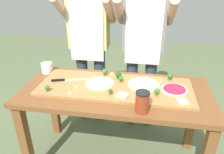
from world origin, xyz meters
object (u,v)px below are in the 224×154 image
object	(u,v)px
pizza_whole_beet_magenta	(174,89)
broccoli_floret_front_mid	(118,75)
prep_table	(115,102)
cheese_crumble_c	(77,88)
pizza_slice_far_left	(183,102)
cook_left	(89,38)
broccoli_floret_back_right	(47,88)
cheese_crumble_d	(161,81)
broccoli_floret_center_left	(143,92)
flour_cup	(47,68)
broccoli_floret_back_left	(170,76)
broccoli_floret_center_right	(110,91)
sauce_jar	(142,102)
pizza_whole_cheese_artichoke	(100,83)
broccoli_floret_back_mid	(121,79)
pizza_slice_center	(123,95)
cheese_crumble_b	(112,74)
broccoli_floret_front_right	(157,91)
cook_right	(143,41)
broccoli_floret_front_left	(105,72)
chefs_knife	(64,80)
pizza_whole_white_garlic	(144,84)
cheese_crumble_a	(70,93)

from	to	relation	value
pizza_whole_beet_magenta	broccoli_floret_front_mid	bearing A→B (deg)	164.59
prep_table	cheese_crumble_c	xyz separation A→B (m)	(-0.30, -0.08, 0.15)
pizza_slice_far_left	cook_left	size ratio (longest dim) A/B	0.04
broccoli_floret_back_right	cheese_crumble_d	size ratio (longest dim) A/B	2.71
broccoli_floret_center_left	flour_cup	size ratio (longest dim) A/B	0.62
prep_table	broccoli_floret_back_left	bearing A→B (deg)	24.82
broccoli_floret_center_right	pizza_whole_beet_magenta	bearing A→B (deg)	16.51
sauce_jar	broccoli_floret_front_mid	bearing A→B (deg)	117.68
broccoli_floret_back_left	cheese_crumble_d	world-z (taller)	broccoli_floret_back_left
pizza_whole_cheese_artichoke	pizza_whole_beet_magenta	distance (m)	0.59
pizza_slice_far_left	broccoli_floret_front_mid	world-z (taller)	broccoli_floret_front_mid
broccoli_floret_back_left	broccoli_floret_center_left	world-z (taller)	broccoli_floret_center_left
broccoli_floret_center_right	cheese_crumble_d	world-z (taller)	broccoli_floret_center_right
pizza_whole_beet_magenta	broccoli_floret_back_mid	xyz separation A→B (m)	(-0.43, 0.06, 0.03)
broccoli_floret_center_right	broccoli_floret_center_left	distance (m)	0.24
pizza_slice_center	cheese_crumble_b	distance (m)	0.37
pizza_slice_center	broccoli_floret_center_left	distance (m)	0.15
broccoli_floret_front_right	broccoli_floret_center_left	world-z (taller)	broccoli_floret_center_left
broccoli_floret_back_right	broccoli_floret_center_left	world-z (taller)	broccoli_floret_center_left
cook_right	broccoli_floret_front_mid	bearing A→B (deg)	-111.74
broccoli_floret_back_right	cheese_crumble_c	world-z (taller)	broccoli_floret_back_right
pizza_whole_cheese_artichoke	broccoli_floret_front_left	world-z (taller)	broccoli_floret_front_left
pizza_whole_cheese_artichoke	cheese_crumble_d	distance (m)	0.51
broccoli_floret_front_mid	chefs_knife	bearing A→B (deg)	-165.84
sauce_jar	cook_right	bearing A→B (deg)	92.42
broccoli_floret_center_right	flour_cup	bearing A→B (deg)	153.12
broccoli_floret_center_left	pizza_slice_far_left	bearing A→B (deg)	-6.87
pizza_whole_beet_magenta	broccoli_floret_front_mid	xyz separation A→B (m)	(-0.46, 0.13, 0.03)
chefs_knife	cook_left	size ratio (longest dim) A/B	0.17
cook_left	broccoli_floret_back_mid	bearing A→B (deg)	-52.32
prep_table	sauce_jar	bearing A→B (deg)	-50.32
broccoli_floret_front_mid	flour_cup	bearing A→B (deg)	174.46
broccoli_floret_front_mid	cook_left	distance (m)	0.62
pizza_whole_white_garlic	cook_right	world-z (taller)	cook_right
cheese_crumble_b	cheese_crumble_c	bearing A→B (deg)	-128.87
flour_cup	cook_right	distance (m)	0.97
pizza_slice_center	broccoli_floret_back_right	distance (m)	0.58
broccoli_floret_back_mid	broccoli_floret_front_right	xyz separation A→B (m)	(0.29, -0.17, 0.00)
pizza_whole_cheese_artichoke	broccoli_floret_front_mid	world-z (taller)	broccoli_floret_front_mid
pizza_slice_center	broccoli_floret_front_mid	world-z (taller)	broccoli_floret_front_mid
pizza_whole_cheese_artichoke	cook_left	size ratio (longest dim) A/B	0.14
cook_right	prep_table	bearing A→B (deg)	-106.79
prep_table	pizza_slice_far_left	xyz separation A→B (m)	(0.50, -0.14, 0.14)
cheese_crumble_c	cheese_crumble_d	world-z (taller)	cheese_crumble_d
pizza_whole_beet_magenta	cook_left	world-z (taller)	cook_left
broccoli_floret_back_left	cheese_crumble_a	xyz separation A→B (m)	(-0.75, -0.37, -0.03)
broccoli_floret_center_left	cook_left	world-z (taller)	cook_left
cheese_crumble_c	cook_left	distance (m)	0.72
pizza_whole_white_garlic	broccoli_floret_front_left	world-z (taller)	broccoli_floret_front_left
pizza_whole_cheese_artichoke	broccoli_floret_front_mid	xyz separation A→B (m)	(0.14, 0.12, 0.03)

